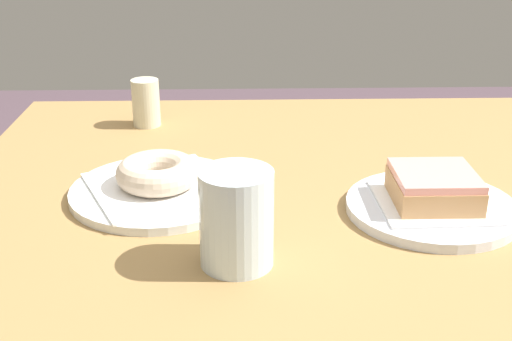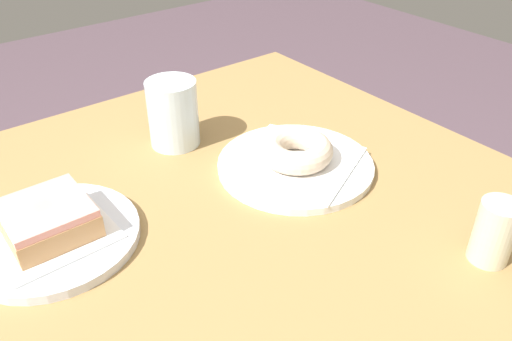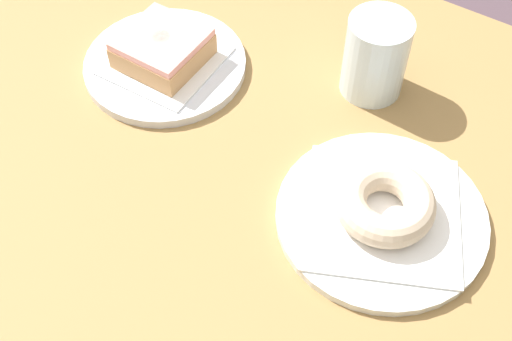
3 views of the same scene
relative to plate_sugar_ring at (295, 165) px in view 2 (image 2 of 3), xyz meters
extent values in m
cube|color=#9A7644|center=(0.26, 0.02, -0.03)|extent=(1.07, 0.78, 0.05)
cylinder|color=olive|center=(-0.21, -0.31, -0.39)|extent=(0.05, 0.05, 0.67)
cylinder|color=white|center=(0.00, 0.00, 0.00)|extent=(0.22, 0.22, 0.01)
cube|color=white|center=(0.00, 0.00, 0.01)|extent=(0.21, 0.21, 0.00)
torus|color=beige|center=(0.00, 0.00, 0.03)|extent=(0.10, 0.10, 0.03)
cylinder|color=white|center=(0.33, -0.06, 0.00)|extent=(0.20, 0.20, 0.01)
cube|color=white|center=(0.33, -0.06, 0.01)|extent=(0.13, 0.13, 0.00)
cube|color=tan|center=(0.33, -0.06, 0.02)|extent=(0.09, 0.09, 0.03)
cube|color=pink|center=(0.33, -0.06, 0.04)|extent=(0.09, 0.09, 0.01)
cylinder|color=tan|center=(0.33, -0.06, 0.04)|extent=(0.02, 0.02, 0.00)
cylinder|color=silver|center=(0.10, -0.17, 0.05)|extent=(0.08, 0.08, 0.10)
cylinder|color=beige|center=(-0.05, 0.27, 0.03)|extent=(0.04, 0.04, 0.08)
camera|label=1|loc=(0.10, -0.76, 0.35)|focal=46.60mm
camera|label=2|loc=(0.43, 0.46, 0.40)|focal=36.52mm
camera|label=3|loc=(-0.10, 0.39, 0.58)|focal=46.65mm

